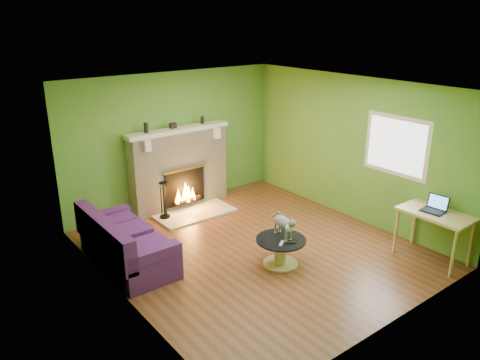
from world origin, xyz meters
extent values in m
plane|color=#5A2F19|center=(0.00, 0.00, 0.00)|extent=(5.00, 5.00, 0.00)
plane|color=white|center=(0.00, 0.00, 2.60)|extent=(5.00, 5.00, 0.00)
plane|color=#46852B|center=(0.00, 2.50, 1.30)|extent=(5.00, 0.00, 5.00)
plane|color=#46852B|center=(0.00, -2.50, 1.30)|extent=(5.00, 0.00, 5.00)
plane|color=#46852B|center=(-2.25, 0.00, 1.30)|extent=(0.00, 5.00, 5.00)
plane|color=#46852B|center=(2.25, 0.00, 1.30)|extent=(0.00, 5.00, 5.00)
plane|color=silver|center=(2.24, -0.90, 1.55)|extent=(0.00, 1.20, 1.20)
plane|color=white|center=(2.23, -0.90, 1.55)|extent=(0.00, 1.06, 1.06)
cube|color=#BEB49E|center=(0.00, 2.33, 0.75)|extent=(2.00, 0.35, 1.50)
cube|color=black|center=(0.00, 2.13, 0.44)|extent=(0.85, 0.03, 0.68)
cube|color=gold|center=(0.00, 2.13, 0.80)|extent=(0.91, 0.02, 0.04)
cylinder|color=black|center=(0.00, 2.10, 0.16)|extent=(0.55, 0.07, 0.07)
cube|color=beige|center=(0.00, 2.30, 1.54)|extent=(2.10, 0.28, 0.08)
cube|color=beige|center=(-0.75, 2.11, 1.40)|extent=(0.12, 0.10, 0.20)
cube|color=beige|center=(0.75, 2.11, 1.40)|extent=(0.12, 0.10, 0.20)
cube|color=beige|center=(0.00, 1.80, 0.01)|extent=(1.50, 0.75, 0.03)
cube|color=beige|center=(0.00, 2.30, 1.54)|extent=(2.10, 0.28, 0.08)
cube|color=#451758|center=(-1.80, 0.84, 0.21)|extent=(0.83, 1.83, 0.41)
cube|color=#451758|center=(-2.16, 0.84, 0.56)|extent=(0.19, 1.83, 0.52)
cube|color=#451758|center=(-1.80, 0.02, 0.47)|extent=(0.83, 0.19, 0.21)
cube|color=#451758|center=(-1.80, 1.67, 0.47)|extent=(0.83, 0.19, 0.21)
cube|color=#451758|center=(-1.75, 0.33, 0.47)|extent=(0.66, 0.49, 0.11)
cube|color=#451758|center=(-1.75, 0.94, 0.47)|extent=(0.66, 0.49, 0.11)
cube|color=#451758|center=(-1.75, 1.45, 0.47)|extent=(0.66, 0.49, 0.11)
cylinder|color=tan|center=(-0.01, -0.61, 0.01)|extent=(0.53, 0.53, 0.03)
cylinder|color=tan|center=(-0.01, -0.61, 0.21)|extent=(0.19, 0.19, 0.37)
cylinder|color=black|center=(-0.01, -0.61, 0.41)|extent=(0.75, 0.75, 0.02)
cube|color=tan|center=(1.95, -1.90, 0.76)|extent=(0.61, 1.05, 0.04)
cylinder|color=tan|center=(1.70, -2.37, 0.37)|extent=(0.05, 0.05, 0.74)
cylinder|color=tan|center=(2.20, -2.37, 0.37)|extent=(0.05, 0.05, 0.74)
cylinder|color=tan|center=(1.70, -1.43, 0.37)|extent=(0.05, 0.05, 0.74)
cylinder|color=tan|center=(2.20, -1.43, 0.37)|extent=(0.05, 0.05, 0.74)
cube|color=gray|center=(-0.11, -0.73, 0.43)|extent=(0.17, 0.13, 0.02)
cube|color=black|center=(0.01, -0.79, 0.43)|extent=(0.16, 0.11, 0.02)
cylinder|color=black|center=(-0.64, 2.33, 1.67)|extent=(0.08, 0.08, 0.18)
cylinder|color=black|center=(0.56, 2.33, 1.65)|extent=(0.07, 0.07, 0.14)
cube|color=black|center=(-0.09, 2.33, 1.63)|extent=(0.12, 0.08, 0.10)
camera|label=1|loc=(-4.33, -5.19, 3.58)|focal=35.00mm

